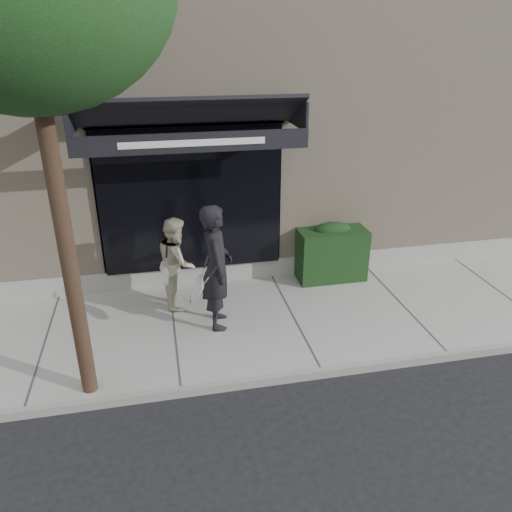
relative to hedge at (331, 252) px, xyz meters
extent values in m
plane|color=black|center=(-1.10, -1.25, -0.66)|extent=(80.00, 80.00, 0.00)
cube|color=#9D9D98|center=(-1.10, -1.25, -0.60)|extent=(20.00, 3.00, 0.12)
cube|color=gray|center=(-1.10, -2.80, -0.59)|extent=(20.00, 0.10, 0.14)
cube|color=tan|center=(-1.10, 3.75, 2.09)|extent=(14.00, 7.00, 5.50)
cube|color=gray|center=(-1.10, 0.45, -0.41)|extent=(14.02, 0.42, 0.50)
cube|color=black|center=(-2.60, 0.30, 1.14)|extent=(3.20, 0.30, 2.60)
cube|color=gray|center=(-4.20, 0.45, 1.14)|extent=(0.08, 0.40, 2.60)
cube|color=gray|center=(-1.00, 0.45, 1.14)|extent=(0.08, 0.40, 2.60)
cube|color=gray|center=(-2.60, 0.45, 2.48)|extent=(3.36, 0.40, 0.12)
cube|color=black|center=(-2.60, -0.25, 2.74)|extent=(3.60, 1.03, 0.55)
cube|color=black|center=(-2.60, -0.75, 2.35)|extent=(3.60, 0.05, 0.30)
cube|color=white|center=(-2.60, -0.78, 2.35)|extent=(2.20, 0.01, 0.10)
cube|color=black|center=(-4.38, -0.25, 2.66)|extent=(0.04, 1.00, 0.45)
cube|color=black|center=(-0.82, -0.25, 2.66)|extent=(0.04, 1.00, 0.45)
cube|color=black|center=(0.00, 0.00, -0.04)|extent=(1.30, 0.70, 1.00)
ellipsoid|color=black|center=(0.00, 0.00, 0.46)|extent=(0.71, 0.38, 0.27)
cylinder|color=black|center=(-4.30, -2.55, 1.74)|extent=(0.20, 0.20, 4.80)
imported|color=black|center=(-2.37, -1.26, 0.49)|extent=(0.55, 0.78, 2.06)
torus|color=silver|center=(-2.70, -1.59, 0.35)|extent=(0.17, 0.32, 0.30)
cylinder|color=silver|center=(-2.70, -1.59, 0.35)|extent=(0.13, 0.28, 0.26)
cylinder|color=silver|center=(-2.70, -1.59, 0.35)|extent=(0.18, 0.05, 0.08)
cylinder|color=black|center=(-2.70, -1.59, 0.35)|extent=(0.20, 0.07, 0.09)
torus|color=silver|center=(-2.73, -1.64, 0.27)|extent=(0.22, 0.31, 0.26)
cylinder|color=silver|center=(-2.73, -1.64, 0.27)|extent=(0.18, 0.28, 0.22)
cylinder|color=silver|center=(-2.73, -1.64, 0.27)|extent=(0.16, 0.03, 0.12)
cylinder|color=black|center=(-2.73, -1.64, 0.27)|extent=(0.18, 0.04, 0.14)
imported|color=#BEB898|center=(-2.95, -0.44, 0.26)|extent=(0.63, 0.80, 1.61)
torus|color=silver|center=(-3.17, -0.80, 0.20)|extent=(0.14, 0.31, 0.30)
cylinder|color=silver|center=(-3.17, -0.80, 0.20)|extent=(0.11, 0.27, 0.27)
cylinder|color=silver|center=(-3.17, -0.80, 0.20)|extent=(0.18, 0.07, 0.04)
cylinder|color=black|center=(-3.17, -0.80, 0.20)|extent=(0.20, 0.09, 0.05)
camera|label=1|loc=(-3.21, -8.30, 3.88)|focal=35.00mm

